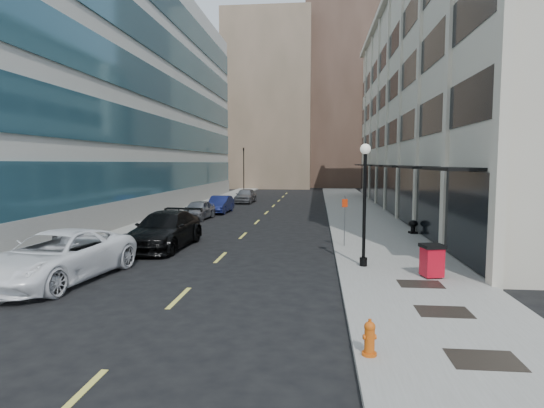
% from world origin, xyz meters
% --- Properties ---
extents(ground, '(160.00, 160.00, 0.00)m').
position_xyz_m(ground, '(0.00, 0.00, 0.00)').
color(ground, black).
rests_on(ground, ground).
extents(sidewalk_right, '(5.00, 80.00, 0.15)m').
position_xyz_m(sidewalk_right, '(7.50, 20.00, 0.07)').
color(sidewalk_right, gray).
rests_on(sidewalk_right, ground).
extents(sidewalk_left, '(3.00, 80.00, 0.15)m').
position_xyz_m(sidewalk_left, '(-6.50, 20.00, 0.07)').
color(sidewalk_left, gray).
rests_on(sidewalk_left, ground).
extents(building_right, '(15.30, 46.50, 18.25)m').
position_xyz_m(building_right, '(16.94, 26.99, 8.99)').
color(building_right, beige).
rests_on(building_right, ground).
extents(building_left, '(16.14, 46.00, 20.00)m').
position_xyz_m(building_left, '(-15.95, 27.00, 9.99)').
color(building_left, beige).
rests_on(building_left, ground).
extents(skyline_tan_near, '(14.00, 18.00, 28.00)m').
position_xyz_m(skyline_tan_near, '(-4.00, 68.00, 14.00)').
color(skyline_tan_near, '#90755E').
rests_on(skyline_tan_near, ground).
extents(skyline_brown, '(12.00, 16.00, 34.00)m').
position_xyz_m(skyline_brown, '(8.00, 72.00, 17.00)').
color(skyline_brown, brown).
rests_on(skyline_brown, ground).
extents(skyline_tan_far, '(12.00, 14.00, 22.00)m').
position_xyz_m(skyline_tan_far, '(-14.00, 78.00, 11.00)').
color(skyline_tan_far, '#90755E').
rests_on(skyline_tan_far, ground).
extents(skyline_stone, '(10.00, 14.00, 20.00)m').
position_xyz_m(skyline_stone, '(18.00, 66.00, 10.00)').
color(skyline_stone, beige).
rests_on(skyline_stone, ground).
extents(grate_near, '(1.40, 1.00, 0.01)m').
position_xyz_m(grate_near, '(7.60, -2.00, 0.15)').
color(grate_near, black).
rests_on(grate_near, sidewalk_right).
extents(grate_mid, '(1.40, 1.00, 0.01)m').
position_xyz_m(grate_mid, '(7.60, 1.00, 0.15)').
color(grate_mid, black).
rests_on(grate_mid, sidewalk_right).
extents(grate_far, '(1.40, 1.00, 0.01)m').
position_xyz_m(grate_far, '(7.60, 3.80, 0.15)').
color(grate_far, black).
rests_on(grate_far, sidewalk_right).
extents(road_centerline, '(0.15, 68.20, 0.01)m').
position_xyz_m(road_centerline, '(0.00, 17.00, 0.01)').
color(road_centerline, '#D8CC4C').
rests_on(road_centerline, ground).
extents(traffic_signal, '(0.66, 0.66, 6.98)m').
position_xyz_m(traffic_signal, '(-5.50, 48.00, 5.72)').
color(traffic_signal, black).
rests_on(traffic_signal, ground).
extents(car_white_van, '(3.70, 6.63, 1.75)m').
position_xyz_m(car_white_van, '(-4.80, 3.49, 0.88)').
color(car_white_van, white).
rests_on(car_white_van, ground).
extents(car_black_pickup, '(2.70, 6.11, 1.74)m').
position_xyz_m(car_black_pickup, '(-3.20, 10.00, 0.87)').
color(car_black_pickup, black).
rests_on(car_black_pickup, ground).
extents(car_silver_sedan, '(2.01, 4.23, 1.40)m').
position_xyz_m(car_silver_sedan, '(-4.48, 21.00, 0.70)').
color(car_silver_sedan, gray).
rests_on(car_silver_sedan, ground).
extents(car_blue_sedan, '(1.65, 4.31, 1.40)m').
position_xyz_m(car_blue_sedan, '(-3.83, 25.53, 0.70)').
color(car_blue_sedan, '#151D52').
rests_on(car_blue_sedan, ground).
extents(car_grey_sedan, '(1.99, 4.51, 1.51)m').
position_xyz_m(car_grey_sedan, '(-3.20, 35.00, 0.76)').
color(car_grey_sedan, slate).
rests_on(car_grey_sedan, ground).
extents(fire_hydrant, '(0.31, 0.31, 0.77)m').
position_xyz_m(fire_hydrant, '(5.30, -2.00, 0.52)').
color(fire_hydrant, '#DF570F').
rests_on(fire_hydrant, sidewalk_right).
extents(trash_bin, '(0.86, 0.88, 1.16)m').
position_xyz_m(trash_bin, '(8.19, 4.77, 0.78)').
color(trash_bin, red).
rests_on(trash_bin, sidewalk_right).
extents(lamppost, '(0.40, 0.40, 4.81)m').
position_xyz_m(lamppost, '(5.99, 6.31, 2.98)').
color(lamppost, black).
rests_on(lamppost, sidewalk_right).
extents(sign_post, '(0.27, 0.15, 2.42)m').
position_xyz_m(sign_post, '(5.50, 10.53, 1.71)').
color(sign_post, slate).
rests_on(sign_post, sidewalk_right).
extents(urn_planter, '(0.55, 0.55, 0.76)m').
position_xyz_m(urn_planter, '(9.60, 14.82, 0.61)').
color(urn_planter, black).
rests_on(urn_planter, sidewalk_right).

